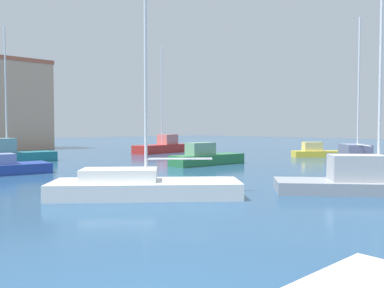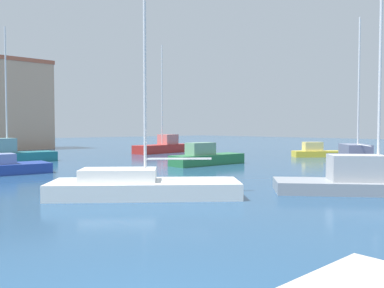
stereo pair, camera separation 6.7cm
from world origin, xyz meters
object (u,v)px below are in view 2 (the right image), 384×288
object	(u,v)px
sailboat_teal_far_left	(4,154)
sailboat_red_outer_mooring	(163,146)
motorboat_yellow_behind_lamppost	(317,152)
motorboat_green_distant_north	(206,157)
sailboat_white_mid_harbor	(141,185)
sailboat_grey_center_channel	(372,180)
sailboat_navy_near_pier	(357,159)

from	to	relation	value
sailboat_teal_far_left	sailboat_red_outer_mooring	xyz separation A→B (m)	(17.35, 1.76, -0.02)
sailboat_teal_far_left	motorboat_yellow_behind_lamppost	xyz separation A→B (m)	(24.59, -13.17, -0.26)
motorboat_green_distant_north	sailboat_white_mid_harbor	distance (m)	14.21
sailboat_red_outer_mooring	motorboat_yellow_behind_lamppost	distance (m)	16.59
motorboat_yellow_behind_lamppost	sailboat_grey_center_channel	bearing A→B (deg)	-143.07
sailboat_teal_far_left	sailboat_navy_near_pier	distance (m)	26.96
sailboat_navy_near_pier	sailboat_teal_far_left	bearing A→B (deg)	130.48
sailboat_grey_center_channel	sailboat_teal_far_left	bearing A→B (deg)	106.06
sailboat_navy_near_pier	sailboat_grey_center_channel	world-z (taller)	sailboat_grey_center_channel
sailboat_teal_far_left	sailboat_red_outer_mooring	distance (m)	17.44
sailboat_navy_near_pier	sailboat_white_mid_harbor	size ratio (longest dim) A/B	1.00
sailboat_teal_far_left	sailboat_white_mid_harbor	distance (m)	20.18
sailboat_red_outer_mooring	sailboat_white_mid_harbor	distance (m)	28.30
sailboat_navy_near_pier	sailboat_grey_center_channel	size ratio (longest dim) A/B	0.74
sailboat_navy_near_pier	sailboat_grey_center_channel	xyz separation A→B (m)	(-10.01, -5.52, -0.00)
sailboat_red_outer_mooring	motorboat_green_distant_north	distance (m)	15.05
motorboat_green_distant_north	sailboat_grey_center_channel	xyz separation A→B (m)	(-3.54, -14.13, 0.01)
motorboat_green_distant_north	sailboat_white_mid_harbor	xyz separation A→B (m)	(-11.56, -8.28, -0.10)
motorboat_yellow_behind_lamppost	motorboat_green_distant_north	size ratio (longest dim) A/B	0.78
sailboat_teal_far_left	motorboat_green_distant_north	size ratio (longest dim) A/B	1.73
motorboat_yellow_behind_lamppost	sailboat_teal_far_left	bearing A→B (deg)	151.82
motorboat_green_distant_north	sailboat_grey_center_channel	distance (m)	14.56
sailboat_grey_center_channel	sailboat_white_mid_harbor	bearing A→B (deg)	143.88
motorboat_yellow_behind_lamppost	sailboat_white_mid_harbor	bearing A→B (deg)	-164.42
motorboat_yellow_behind_lamppost	sailboat_navy_near_pier	world-z (taller)	sailboat_navy_near_pier
motorboat_yellow_behind_lamppost	sailboat_grey_center_channel	xyz separation A→B (m)	(-17.10, -12.85, 0.10)
sailboat_teal_far_left	sailboat_white_mid_harbor	bearing A→B (deg)	-91.49
sailboat_white_mid_harbor	sailboat_grey_center_channel	size ratio (longest dim) A/B	0.74
sailboat_teal_far_left	motorboat_yellow_behind_lamppost	bearing A→B (deg)	-28.18
motorboat_yellow_behind_lamppost	motorboat_green_distant_north	bearing A→B (deg)	174.63
sailboat_teal_far_left	sailboat_grey_center_channel	world-z (taller)	sailboat_grey_center_channel
motorboat_green_distant_north	sailboat_white_mid_harbor	bearing A→B (deg)	-144.39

